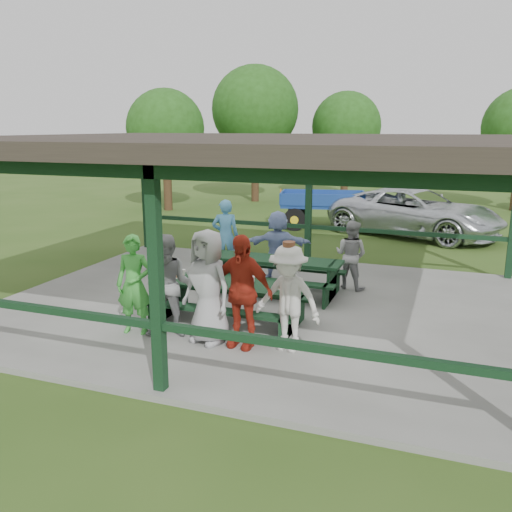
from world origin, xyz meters
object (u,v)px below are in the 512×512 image
at_px(contestant_red, 241,291).
at_px(contestant_white_fedora, 288,298).
at_px(pickup_truck, 415,212).
at_px(farm_trailer, 322,209).
at_px(spectator_blue, 225,236).
at_px(spectator_lblue, 278,245).
at_px(spectator_grey, 351,255).
at_px(picnic_table_near, 228,298).
at_px(contestant_grey_mid, 208,287).
at_px(contestant_green, 134,285).
at_px(contestant_grey_left, 169,286).
at_px(picnic_table_far, 273,271).

height_order(contestant_red, contestant_white_fedora, contestant_red).
height_order(pickup_truck, farm_trailer, pickup_truck).
height_order(contestant_white_fedora, spectator_blue, spectator_blue).
xyz_separation_m(spectator_lblue, spectator_grey, (1.68, -0.09, -0.06)).
bearing_deg(contestant_white_fedora, spectator_lblue, 120.31).
relative_size(picnic_table_near, contestant_grey_mid, 1.47).
distance_m(spectator_blue, pickup_truck, 7.73).
height_order(contestant_red, spectator_blue, contestant_red).
distance_m(spectator_blue, spectator_grey, 3.10).
xyz_separation_m(spectator_blue, farm_trailer, (0.69, 7.07, -0.30)).
height_order(picnic_table_near, contestant_red, contestant_red).
distance_m(picnic_table_near, contestant_grey_mid, 0.99).
distance_m(contestant_green, contestant_grey_mid, 1.34).
distance_m(contestant_grey_left, spectator_grey, 4.44).
bearing_deg(farm_trailer, picnic_table_far, -95.14).
distance_m(contestant_white_fedora, farm_trailer, 11.29).
bearing_deg(spectator_grey, spectator_lblue, 13.27).
xyz_separation_m(contestant_grey_left, spectator_lblue, (0.62, 3.88, -0.06)).
bearing_deg(farm_trailer, contestant_grey_left, -101.08).
relative_size(picnic_table_far, contestant_grey_mid, 1.53).
relative_size(contestant_green, spectator_lblue, 1.05).
bearing_deg(contestant_grey_left, picnic_table_near, 34.82).
bearing_deg(contestant_grey_mid, contestant_grey_left, -162.41).
distance_m(picnic_table_far, contestant_grey_mid, 2.92).
relative_size(contestant_white_fedora, spectator_blue, 0.99).
xyz_separation_m(picnic_table_far, farm_trailer, (-0.93, 8.33, 0.10)).
xyz_separation_m(contestant_grey_mid, farm_trailer, (-0.78, 11.22, -0.35)).
bearing_deg(picnic_table_near, contestant_red, -55.35).
bearing_deg(pickup_truck, contestant_red, -169.49).
xyz_separation_m(contestant_grey_mid, contestant_white_fedora, (1.30, 0.12, -0.09)).
xyz_separation_m(contestant_green, spectator_lblue, (1.25, 3.93, -0.04)).
bearing_deg(contestant_grey_left, farm_trailer, 72.38).
bearing_deg(spectator_blue, contestant_grey_mid, 87.02).
distance_m(picnic_table_near, contestant_white_fedora, 1.58).
relative_size(contestant_white_fedora, spectator_lblue, 1.08).
distance_m(spectator_grey, farm_trailer, 7.80).
relative_size(contestant_grey_mid, contestant_red, 1.02).
xyz_separation_m(picnic_table_far, contestant_green, (-1.48, -2.93, 0.36)).
relative_size(contestant_grey_left, farm_trailer, 0.44).
bearing_deg(spectator_blue, contestant_grey_left, 77.96).
relative_size(contestant_grey_mid, farm_trailer, 0.47).
distance_m(contestant_grey_mid, contestant_white_fedora, 1.31).
relative_size(picnic_table_far, contestant_grey_left, 1.65).
height_order(contestant_grey_left, farm_trailer, contestant_grey_left).
relative_size(contestant_green, contestant_red, 0.93).
distance_m(contestant_grey_mid, spectator_blue, 4.40).
bearing_deg(picnic_table_near, contestant_white_fedora, -29.76).
relative_size(contestant_white_fedora, pickup_truck, 0.31).
height_order(picnic_table_near, spectator_grey, spectator_grey).
bearing_deg(picnic_table_far, picnic_table_near, -95.00).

